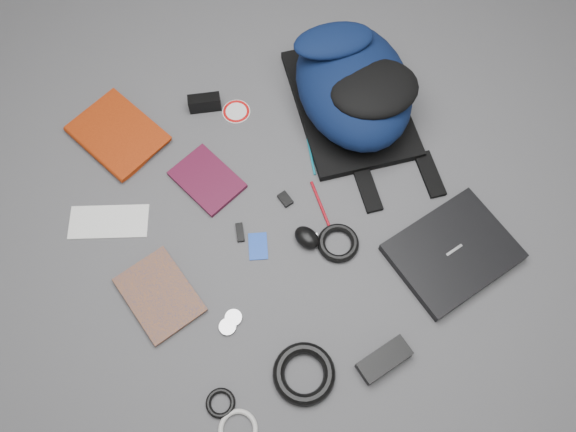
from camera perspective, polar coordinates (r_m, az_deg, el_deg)
name	(u,v)px	position (r m, az deg, el deg)	size (l,w,h in m)	color
ground	(288,219)	(1.62, 0.00, -0.29)	(4.00, 4.00, 0.00)	#4F4F51
backpack	(353,85)	(1.74, 6.65, 13.12)	(0.36, 0.52, 0.22)	black
laptop	(453,252)	(1.63, 16.38, -3.54)	(0.32, 0.25, 0.03)	black
textbook_red	(92,156)	(1.80, -19.28, 5.80)	(0.20, 0.27, 0.03)	maroon
comic_book	(133,313)	(1.58, -15.45, -9.48)	(0.17, 0.23, 0.02)	#C6660E
envelope	(109,222)	(1.70, -17.74, -0.55)	(0.23, 0.10, 0.00)	white
dvd_case	(207,180)	(1.69, -8.22, 3.67)	(0.14, 0.20, 0.02)	#3C0B1E
compact_camera	(205,103)	(1.81, -8.46, 11.30)	(0.10, 0.04, 0.06)	black
sticker_disc	(236,112)	(1.81, -5.28, 10.52)	(0.09, 0.09, 0.00)	white
pen_teal	(311,157)	(1.72, 2.37, 6.05)	(0.01, 0.01, 0.13)	#0E6F82
pen_red	(320,204)	(1.64, 3.29, 1.26)	(0.01, 0.01, 0.15)	maroon
id_badge	(258,246)	(1.59, -3.06, -3.08)	(0.05, 0.08, 0.00)	#1741B3
usb_black	(240,232)	(1.61, -4.90, -1.67)	(0.02, 0.06, 0.01)	black
usb_silver	(315,240)	(1.60, 2.81, -2.47)	(0.02, 0.04, 0.01)	silver
key_fob	(285,199)	(1.64, -0.28, 1.72)	(0.03, 0.05, 0.01)	black
mouse	(307,238)	(1.58, 1.93, -2.20)	(0.06, 0.08, 0.04)	black
headphone_left	(228,327)	(1.53, -6.15, -11.14)	(0.05, 0.05, 0.01)	#AFAFB1
headphone_right	(233,318)	(1.53, -5.56, -10.26)	(0.05, 0.05, 0.01)	#AEAEB0
cable_coil	(338,243)	(1.59, 5.11, -2.75)	(0.12, 0.12, 0.02)	black
power_brick	(384,360)	(1.51, 9.73, -14.19)	(0.14, 0.06, 0.03)	black
power_cord_coil	(304,374)	(1.49, 1.64, -15.71)	(0.16, 0.16, 0.03)	black
earbud_coil	(221,403)	(1.50, -6.87, -18.35)	(0.08, 0.08, 0.01)	black
white_cable_coil	(238,430)	(1.49, -5.10, -20.80)	(0.10, 0.10, 0.01)	beige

